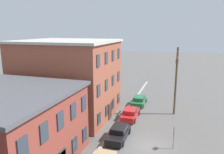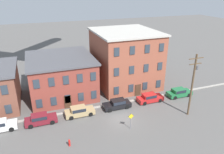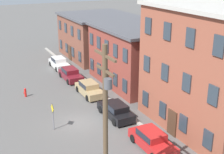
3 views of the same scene
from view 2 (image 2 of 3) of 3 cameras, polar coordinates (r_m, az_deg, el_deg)
ground_plane at (r=32.63m, az=2.65°, el=-10.96°), size 200.00×200.00×0.00m
kerb_strip at (r=36.15m, az=-0.11°, el=-7.16°), size 56.00×0.36×0.16m
apartment_midblock at (r=39.81m, az=-13.12°, el=0.45°), size 11.21×12.21×6.80m
apartment_far at (r=42.33m, az=3.39°, el=4.99°), size 11.38×12.46×10.47m
car_maroon at (r=32.95m, az=-18.19°, el=-10.31°), size 4.40×1.92×1.43m
car_tan at (r=33.48m, az=-8.56°, el=-8.75°), size 4.40×1.92×1.43m
car_black at (r=35.01m, az=1.40°, el=-6.98°), size 4.40×1.92×1.43m
car_red at (r=37.37m, az=9.83°, el=-5.30°), size 4.40×1.92×1.43m
car_green at (r=40.34m, az=17.10°, el=-3.84°), size 4.40×1.92×1.43m
caution_sign at (r=29.90m, az=4.96°, el=-10.84°), size 0.84×0.08×2.43m
utility_pole at (r=33.27m, az=20.37°, el=-1.29°), size 2.40×0.44×9.53m
fire_hydrant at (r=28.13m, az=-11.06°, el=-16.49°), size 0.24×0.34×0.96m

